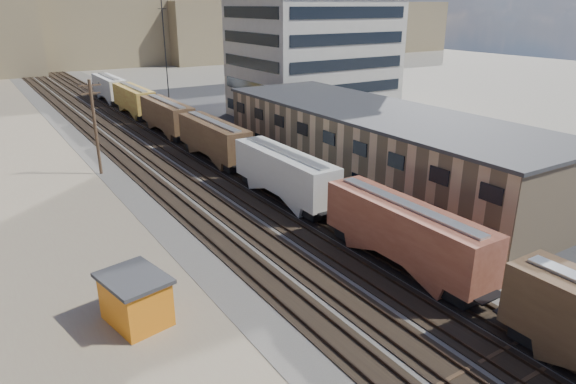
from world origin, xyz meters
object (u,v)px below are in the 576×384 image
utility_pole_north (95,125)px  freight_train (245,153)px  parked_car_blue (290,113)px  maintenance_shed (136,299)px

utility_pole_north → freight_train: bearing=-38.1°
freight_train → utility_pole_north: 15.84m
freight_train → parked_car_blue: bearing=48.7°
utility_pole_north → parked_car_blue: 35.84m
freight_train → parked_car_blue: freight_train is taller
utility_pole_north → parked_car_blue: bearing=22.6°
maintenance_shed → parked_car_blue: (37.78, 42.71, -0.82)m
utility_pole_north → maintenance_shed: utility_pole_north is taller
utility_pole_north → maintenance_shed: (-4.97, -29.03, -3.80)m
maintenance_shed → parked_car_blue: size_ratio=0.93×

